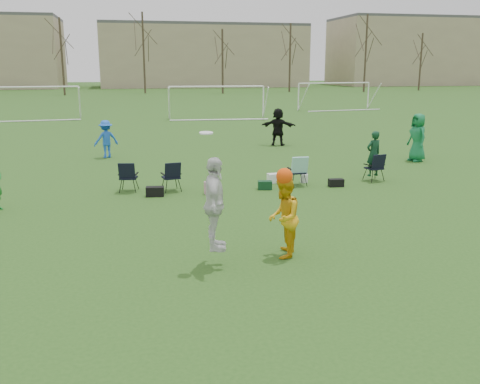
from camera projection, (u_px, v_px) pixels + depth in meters
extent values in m
plane|color=#265019|center=(289.00, 279.00, 10.18)|extent=(260.00, 260.00, 0.00)
imported|color=blue|center=(106.00, 139.00, 23.43)|extent=(1.21, 0.93, 1.65)
imported|color=#136E3C|center=(417.00, 137.00, 22.54)|extent=(0.76, 1.06, 2.02)
imported|color=black|center=(278.00, 127.00, 27.03)|extent=(1.83, 1.22, 1.89)
imported|color=silver|center=(215.00, 204.00, 10.52)|extent=(0.65, 1.16, 1.88)
imported|color=gold|center=(284.00, 218.00, 11.21)|extent=(0.91, 1.01, 1.71)
sphere|color=#F4490C|center=(284.00, 176.00, 11.01)|extent=(0.34, 0.34, 0.34)
cylinder|color=white|center=(206.00, 133.00, 10.17)|extent=(0.27, 0.27, 0.04)
imported|color=#0F3820|center=(374.00, 154.00, 18.79)|extent=(0.66, 0.51, 1.60)
cube|color=black|center=(155.00, 191.00, 16.62)|extent=(0.58, 0.36, 0.30)
cube|color=#CE85A6|center=(210.00, 188.00, 16.89)|extent=(0.37, 0.25, 0.40)
cube|color=#0F371C|center=(265.00, 185.00, 17.55)|extent=(0.49, 0.35, 0.28)
cube|color=white|center=(274.00, 178.00, 18.53)|extent=(0.45, 0.34, 0.32)
cylinder|color=white|center=(304.00, 178.00, 18.56)|extent=(0.26, 0.26, 0.30)
cube|color=black|center=(336.00, 183.00, 17.95)|extent=(0.52, 0.30, 0.26)
cube|color=black|center=(128.00, 177.00, 17.20)|extent=(0.70, 0.70, 0.96)
cube|color=black|center=(171.00, 176.00, 17.25)|extent=(0.70, 0.70, 0.96)
cube|color=black|center=(297.00, 171.00, 18.08)|extent=(0.61, 0.61, 0.96)
cube|color=black|center=(374.00, 167.00, 18.80)|extent=(0.70, 0.70, 0.96)
cylinder|color=white|center=(80.00, 102.00, 41.29)|extent=(0.12, 0.12, 2.40)
cylinder|color=white|center=(28.00, 87.00, 39.97)|extent=(7.28, 0.76, 0.12)
cylinder|color=white|center=(169.00, 103.00, 40.68)|extent=(0.12, 0.12, 2.40)
cylinder|color=white|center=(263.00, 102.00, 41.66)|extent=(0.12, 0.12, 2.40)
cylinder|color=white|center=(217.00, 87.00, 40.89)|extent=(7.29, 0.63, 0.12)
cylinder|color=white|center=(298.00, 97.00, 48.09)|extent=(0.12, 0.12, 2.40)
cylinder|color=white|center=(368.00, 96.00, 50.51)|extent=(0.12, 0.12, 2.40)
cylinder|color=white|center=(335.00, 83.00, 49.02)|extent=(7.25, 1.13, 0.12)
cylinder|color=#382B21|center=(62.00, 57.00, 71.99)|extent=(0.28, 0.28, 10.20)
cylinder|color=#382B21|center=(144.00, 53.00, 76.92)|extent=(0.28, 0.28, 11.40)
cylinder|color=#382B21|center=(223.00, 62.00, 76.56)|extent=(0.28, 0.28, 9.00)
cylinder|color=#382B21|center=(290.00, 58.00, 81.50)|extent=(0.28, 0.28, 10.20)
cylinder|color=#382B21|center=(366.00, 54.00, 80.72)|extent=(0.28, 0.28, 11.40)
cylinder|color=#382B21|center=(421.00, 62.00, 86.07)|extent=(0.28, 0.28, 9.00)
cube|color=tan|center=(202.00, 57.00, 102.71)|extent=(38.00, 16.00, 11.00)
cube|color=tan|center=(407.00, 53.00, 111.15)|extent=(30.00, 16.00, 13.00)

